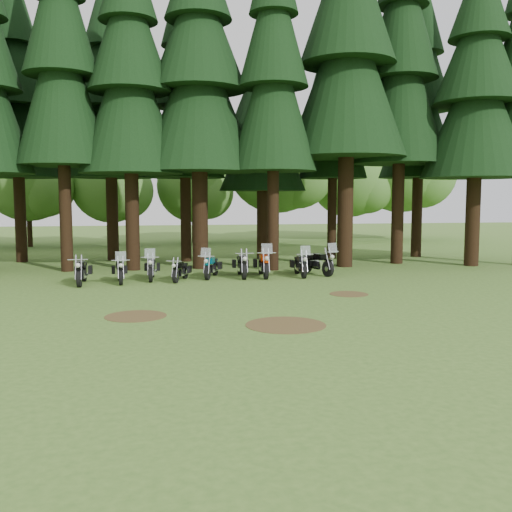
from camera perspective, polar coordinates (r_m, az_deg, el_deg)
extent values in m
plane|color=#426825|center=(19.22, -2.88, -4.50)|extent=(120.00, 120.00, 0.00)
cylinder|color=black|center=(28.45, -18.51, 4.55)|extent=(0.58, 0.58, 5.99)
cone|color=black|center=(28.95, -18.88, 15.97)|extent=(4.32, 4.32, 7.49)
cone|color=black|center=(29.81, -19.11, 22.66)|extent=(3.45, 3.45, 6.32)
cylinder|color=black|center=(28.14, -12.28, 4.27)|extent=(0.66, 0.66, 5.57)
cone|color=black|center=(28.53, -12.50, 15.04)|extent=(4.95, 4.95, 6.96)
cone|color=black|center=(29.26, -12.65, 21.39)|extent=(3.96, 3.96, 5.87)
cylinder|color=black|center=(28.32, -5.62, 4.51)|extent=(0.77, 0.77, 5.70)
cone|color=black|center=(28.74, -5.72, 15.45)|extent=(5.81, 5.81, 7.12)
cone|color=black|center=(29.51, -5.79, 21.90)|extent=(4.65, 4.65, 6.01)
cylinder|color=black|center=(27.47, 1.71, 4.51)|extent=(0.55, 0.55, 5.71)
cone|color=black|center=(27.91, 1.75, 15.82)|extent=(4.15, 4.15, 7.14)
cone|color=black|center=(28.70, 1.77, 22.45)|extent=(3.32, 3.32, 6.03)
cylinder|color=black|center=(29.30, 8.93, 5.40)|extent=(0.80, 0.80, 6.62)
cone|color=black|center=(29.97, 9.12, 17.61)|extent=(5.98, 5.98, 8.27)
cylinder|color=black|center=(31.34, 14.00, 5.07)|extent=(0.64, 0.64, 6.35)
cone|color=black|center=(31.89, 14.26, 16.06)|extent=(4.79, 4.79, 7.93)
cone|color=black|center=(32.79, 14.43, 22.50)|extent=(3.84, 3.84, 6.70)
cylinder|color=black|center=(31.39, 20.87, 4.01)|extent=(0.72, 0.72, 5.41)
cone|color=black|center=(31.70, 21.20, 13.43)|extent=(5.44, 5.44, 6.77)
cone|color=black|center=(32.32, 21.41, 19.04)|extent=(4.35, 4.35, 5.71)
cylinder|color=black|center=(33.70, -22.51, 4.13)|extent=(0.60, 0.60, 5.53)
cone|color=black|center=(34.02, -22.86, 13.08)|extent=(4.52, 4.52, 6.91)
cone|color=black|center=(34.62, -23.07, 18.43)|extent=(3.62, 3.62, 5.83)
cylinder|color=black|center=(33.17, -14.18, 4.40)|extent=(0.65, 0.65, 5.55)
cone|color=black|center=(33.50, -14.40, 13.54)|extent=(4.85, 4.85, 6.94)
cone|color=black|center=(34.12, -14.54, 18.99)|extent=(3.88, 3.88, 5.86)
cone|color=black|center=(34.82, -14.66, 23.17)|extent=(2.72, 2.72, 4.63)
cylinder|color=black|center=(31.76, -7.04, 4.45)|extent=(0.58, 0.58, 5.52)
cone|color=black|center=(32.10, -7.16, 13.93)|extent=(4.35, 4.35, 6.90)
cone|color=black|center=(32.73, -7.23, 19.58)|extent=(3.48, 3.48, 5.83)
cone|color=black|center=(33.46, -7.29, 23.89)|extent=(2.44, 2.44, 4.60)
cylinder|color=black|center=(32.71, 0.66, 3.80)|extent=(0.66, 0.66, 4.70)
cone|color=black|center=(32.88, 0.67, 11.66)|extent=(4.94, 4.94, 5.87)
cone|color=black|center=(33.28, 0.68, 16.41)|extent=(3.95, 3.95, 4.96)
cone|color=black|center=(33.77, 0.68, 20.09)|extent=(2.77, 2.77, 3.91)
cylinder|color=black|center=(33.40, 7.61, 4.53)|extent=(0.53, 0.53, 5.56)
cone|color=black|center=(33.73, 7.73, 13.62)|extent=(3.94, 3.94, 6.95)
cone|color=black|center=(34.35, 7.81, 19.05)|extent=(3.15, 3.15, 5.87)
cone|color=black|center=(35.05, 7.87, 23.21)|extent=(2.21, 2.21, 4.64)
cylinder|color=black|center=(35.41, 15.80, 4.50)|extent=(0.61, 0.61, 5.65)
cone|color=black|center=(35.74, 16.03, 13.20)|extent=(4.59, 4.59, 7.06)
cone|color=black|center=(36.35, 16.18, 18.42)|extent=(3.67, 3.67, 5.96)
cone|color=black|center=(37.04, 16.30, 22.42)|extent=(2.57, 2.57, 4.71)
cylinder|color=black|center=(44.46, -21.69, 2.65)|extent=(0.36, 0.36, 2.80)
sphere|color=#43702D|center=(44.45, -21.87, 7.46)|extent=(6.53, 6.53, 6.53)
sphere|color=#43702D|center=(43.51, -20.55, 6.69)|extent=(4.67, 4.67, 4.67)
cylinder|color=black|center=(44.14, -14.24, 2.69)|extent=(0.36, 0.36, 2.55)
sphere|color=#43702D|center=(44.11, -14.35, 7.11)|extent=(5.95, 5.95, 5.95)
sphere|color=#43702D|center=(43.38, -13.02, 6.38)|extent=(4.25, 4.25, 4.25)
cylinder|color=black|center=(45.46, -6.20, 2.86)|extent=(0.36, 0.36, 2.47)
sphere|color=#43702D|center=(45.42, -6.25, 7.01)|extent=(5.76, 5.76, 5.76)
sphere|color=#43702D|center=(44.86, -4.90, 6.31)|extent=(4.12, 4.12, 4.12)
cylinder|color=black|center=(45.98, 2.09, 3.57)|extent=(0.36, 0.36, 3.52)
sphere|color=#43702D|center=(46.05, 2.11, 9.42)|extent=(8.21, 8.21, 8.21)
sphere|color=#43702D|center=(45.45, 4.13, 8.42)|extent=(5.87, 5.87, 5.87)
cylinder|color=black|center=(49.13, 9.29, 3.29)|extent=(0.36, 0.36, 2.94)
sphere|color=#43702D|center=(49.14, 9.36, 7.87)|extent=(6.86, 6.86, 6.86)
sphere|color=#43702D|center=(48.82, 10.98, 7.05)|extent=(4.90, 4.90, 4.90)
cylinder|color=black|center=(50.78, 14.16, 3.59)|extent=(0.36, 0.36, 3.52)
sphere|color=#43702D|center=(50.85, 14.29, 8.88)|extent=(8.20, 8.20, 8.20)
sphere|color=#43702D|center=(50.59, 16.18, 7.92)|extent=(5.86, 5.86, 5.86)
cylinder|color=#4C3D1E|center=(17.06, -11.94, -5.90)|extent=(1.80, 1.80, 0.01)
cylinder|color=#4C3D1E|center=(20.83, 9.27, -3.77)|extent=(1.40, 1.40, 0.01)
cylinder|color=#4C3D1E|center=(15.57, 2.99, -6.88)|extent=(2.20, 2.20, 0.01)
cylinder|color=black|center=(23.19, -17.26, -2.15)|extent=(0.16, 0.69, 0.69)
cylinder|color=black|center=(24.79, -16.81, -1.65)|extent=(0.16, 0.69, 0.69)
cube|color=silver|center=(24.03, -17.02, -1.65)|extent=(0.31, 0.74, 0.36)
cube|color=black|center=(23.75, -17.11, -0.82)|extent=(0.33, 0.58, 0.25)
cube|color=black|center=(24.23, -16.98, -0.80)|extent=(0.33, 0.58, 0.13)
cylinder|color=black|center=(23.29, -13.36, -2.08)|extent=(0.18, 0.65, 0.64)
cylinder|color=black|center=(24.78, -13.50, -1.63)|extent=(0.18, 0.65, 0.64)
cube|color=silver|center=(24.07, -13.44, -1.63)|extent=(0.32, 0.70, 0.33)
cube|color=black|center=(23.81, -13.44, -0.85)|extent=(0.33, 0.56, 0.23)
cube|color=black|center=(24.26, -13.48, -0.83)|extent=(0.33, 0.56, 0.12)
cube|color=silver|center=(22.90, -13.38, -0.03)|extent=(0.42, 0.15, 0.38)
cylinder|color=black|center=(23.88, -10.49, -1.81)|extent=(0.19, 0.67, 0.66)
cylinder|color=black|center=(25.42, -10.31, -1.36)|extent=(0.19, 0.67, 0.66)
cube|color=silver|center=(24.69, -10.39, -1.35)|extent=(0.33, 0.72, 0.34)
cube|color=black|center=(24.42, -10.43, -0.57)|extent=(0.34, 0.57, 0.24)
cube|color=black|center=(24.88, -10.38, -0.55)|extent=(0.34, 0.57, 0.12)
cube|color=silver|center=(23.48, -10.56, 0.27)|extent=(0.43, 0.16, 0.40)
cylinder|color=black|center=(23.45, -8.04, -2.00)|extent=(0.32, 0.59, 0.58)
cylinder|color=black|center=(24.75, -7.11, -1.60)|extent=(0.32, 0.59, 0.58)
cube|color=silver|center=(24.13, -7.53, -1.59)|extent=(0.45, 0.66, 0.30)
cube|color=black|center=(23.90, -7.68, -0.90)|extent=(0.42, 0.55, 0.21)
cube|color=black|center=(24.29, -7.40, -0.88)|extent=(0.42, 0.55, 0.11)
cylinder|color=black|center=(24.21, -4.88, -1.65)|extent=(0.35, 0.66, 0.65)
cylinder|color=black|center=(25.69, -4.10, -1.23)|extent=(0.35, 0.66, 0.65)
cube|color=silver|center=(24.98, -4.46, -1.22)|extent=(0.49, 0.74, 0.34)
cube|color=#035469|center=(24.72, -4.58, -0.46)|extent=(0.46, 0.61, 0.24)
cube|color=black|center=(25.17, -4.35, -0.44)|extent=(0.46, 0.61, 0.12)
cube|color=silver|center=(23.82, -5.06, 0.36)|extent=(0.43, 0.26, 0.39)
cylinder|color=black|center=(24.25, -1.20, -1.54)|extent=(0.20, 0.73, 0.72)
cylinder|color=black|center=(25.92, -1.63, -1.08)|extent=(0.20, 0.73, 0.72)
cube|color=silver|center=(25.12, -1.44, -1.06)|extent=(0.35, 0.78, 0.37)
cube|color=black|center=(24.83, -1.38, -0.23)|extent=(0.37, 0.62, 0.26)
cube|color=black|center=(25.34, -1.50, -0.21)|extent=(0.37, 0.62, 0.13)
cylinder|color=black|center=(24.34, 0.99, -1.50)|extent=(0.21, 0.74, 0.73)
cylinder|color=black|center=(26.02, 0.49, -1.04)|extent=(0.21, 0.74, 0.73)
cube|color=silver|center=(25.22, 0.72, -1.02)|extent=(0.37, 0.80, 0.38)
cube|color=#B72E07|center=(24.93, 0.80, -0.18)|extent=(0.38, 0.63, 0.27)
cube|color=black|center=(25.44, 0.65, -0.17)|extent=(0.38, 0.63, 0.13)
cube|color=silver|center=(23.91, 1.10, 0.74)|extent=(0.47, 0.18, 0.44)
cylinder|color=black|center=(24.70, 4.81, -1.48)|extent=(0.20, 0.68, 0.67)
cylinder|color=black|center=(26.24, 4.11, -1.06)|extent=(0.20, 0.68, 0.67)
cube|color=silver|center=(25.50, 4.43, -1.05)|extent=(0.34, 0.74, 0.35)
cube|color=black|center=(25.24, 4.54, -0.28)|extent=(0.35, 0.58, 0.25)
cube|color=black|center=(25.70, 4.33, -0.26)|extent=(0.35, 0.58, 0.12)
cube|color=silver|center=(24.30, 4.97, 0.56)|extent=(0.44, 0.16, 0.40)
cylinder|color=black|center=(25.40, 7.20, -1.27)|extent=(0.36, 0.72, 0.71)
cylinder|color=black|center=(26.75, 5.09, -0.90)|extent=(0.36, 0.72, 0.71)
cube|color=silver|center=(26.11, 6.05, -0.86)|extent=(0.51, 0.81, 0.36)
cube|color=black|center=(25.86, 6.38, -0.06)|extent=(0.49, 0.66, 0.26)
cube|color=black|center=(26.27, 5.75, -0.06)|extent=(0.49, 0.66, 0.13)
cube|color=silver|center=(25.05, 7.66, 0.82)|extent=(0.47, 0.27, 0.42)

